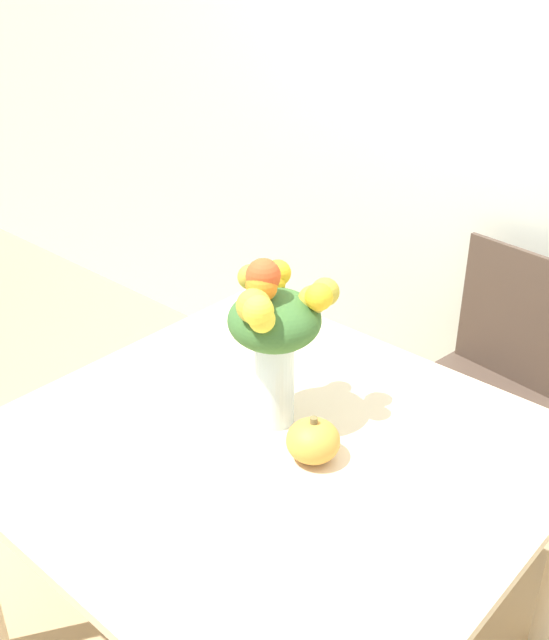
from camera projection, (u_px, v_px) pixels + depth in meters
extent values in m
cube|color=silver|center=(535.00, 100.00, 2.32)|extent=(8.00, 0.06, 2.70)
cube|color=beige|center=(271.00, 449.00, 1.82)|extent=(1.26, 1.18, 0.03)
cylinder|color=beige|center=(252.00, 393.00, 2.68)|extent=(0.06, 0.06, 0.70)
cylinder|color=silver|center=(274.00, 379.00, 1.84)|extent=(0.10, 0.10, 0.24)
cylinder|color=silver|center=(274.00, 404.00, 1.88)|extent=(0.09, 0.09, 0.10)
cylinder|color=#38662D|center=(281.00, 372.00, 1.82)|extent=(0.01, 0.01, 0.29)
cylinder|color=#38662D|center=(281.00, 367.00, 1.84)|extent=(0.01, 0.01, 0.29)
cylinder|color=#38662D|center=(273.00, 365.00, 1.84)|extent=(0.01, 0.01, 0.29)
cylinder|color=#38662D|center=(266.00, 368.00, 1.83)|extent=(0.01, 0.01, 0.29)
cylinder|color=#38662D|center=(271.00, 373.00, 1.81)|extent=(0.01, 0.01, 0.29)
ellipsoid|color=#38662D|center=(274.00, 320.00, 1.76)|extent=(0.22, 0.22, 0.13)
sphere|color=orange|center=(262.00, 286.00, 1.69)|extent=(0.07, 0.07, 0.07)
sphere|color=#AD9E33|center=(311.00, 299.00, 1.75)|extent=(0.07, 0.07, 0.07)
sphere|color=yellow|center=(258.00, 311.00, 1.64)|extent=(0.07, 0.07, 0.07)
sphere|color=#AD9E33|center=(250.00, 277.00, 1.77)|extent=(0.06, 0.06, 0.06)
sphere|color=yellow|center=(262.00, 319.00, 1.65)|extent=(0.06, 0.06, 0.06)
sphere|color=#D64C23|center=(263.00, 276.00, 1.70)|extent=(0.08, 0.08, 0.08)
sphere|color=yellow|center=(319.00, 297.00, 1.71)|extent=(0.07, 0.07, 0.07)
sphere|color=yellow|center=(278.00, 273.00, 1.81)|extent=(0.07, 0.07, 0.07)
sphere|color=#AD9E33|center=(254.00, 306.00, 1.67)|extent=(0.08, 0.08, 0.08)
sphere|color=#AD9E33|center=(325.00, 292.00, 1.78)|extent=(0.07, 0.07, 0.07)
sphere|color=yellow|center=(273.00, 283.00, 1.81)|extent=(0.06, 0.06, 0.06)
ellipsoid|color=gold|center=(313.00, 441.00, 1.74)|extent=(0.13, 0.13, 0.10)
cylinder|color=brown|center=(314.00, 422.00, 1.72)|extent=(0.02, 0.02, 0.02)
cube|color=#47382D|center=(468.00, 399.00, 2.47)|extent=(0.47, 0.47, 0.02)
cylinder|color=#47382D|center=(390.00, 452.00, 2.59)|extent=(0.04, 0.04, 0.44)
cylinder|color=#47382D|center=(471.00, 503.00, 2.37)|extent=(0.04, 0.04, 0.44)
cylinder|color=#47382D|center=(450.00, 414.00, 2.79)|extent=(0.04, 0.04, 0.44)
cylinder|color=#47382D|center=(531.00, 458.00, 2.56)|extent=(0.04, 0.04, 0.44)
cube|color=#47382D|center=(514.00, 316.00, 2.47)|extent=(0.40, 0.07, 0.47)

